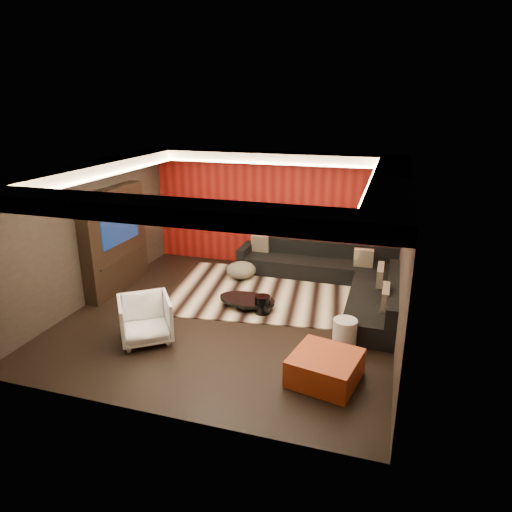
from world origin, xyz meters
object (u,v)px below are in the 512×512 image
(orange_ottoman, at_px, (325,368))
(armchair, at_px, (145,319))
(coffee_table, at_px, (247,303))
(white_side_table, at_px, (345,333))
(sectional_sofa, at_px, (337,279))
(drum_stool, at_px, (262,304))

(orange_ottoman, bearing_deg, armchair, 174.74)
(coffee_table, bearing_deg, white_side_table, -24.77)
(coffee_table, bearing_deg, sectional_sofa, 42.99)
(coffee_table, xyz_separation_m, drum_stool, (0.36, -0.14, 0.08))
(drum_stool, height_order, orange_ottoman, orange_ottoman)
(white_side_table, distance_m, orange_ottoman, 1.07)
(drum_stool, height_order, armchair, armchair)
(sectional_sofa, bearing_deg, drum_stool, -126.97)
(armchair, bearing_deg, coffee_table, 17.18)
(drum_stool, xyz_separation_m, orange_ottoman, (1.49, -1.84, 0.01))
(coffee_table, relative_size, white_side_table, 2.32)
(coffee_table, height_order, sectional_sofa, sectional_sofa)
(drum_stool, height_order, white_side_table, white_side_table)
(orange_ottoman, bearing_deg, white_side_table, 81.40)
(armchair, height_order, sectional_sofa, armchair)
(armchair, xyz_separation_m, sectional_sofa, (2.82, 3.15, -0.13))
(orange_ottoman, bearing_deg, drum_stool, 129.05)
(armchair, distance_m, sectional_sofa, 4.23)
(white_side_table, height_order, sectional_sofa, sectional_sofa)
(coffee_table, bearing_deg, armchair, -126.68)
(drum_stool, bearing_deg, coffee_table, 158.47)
(coffee_table, height_order, drum_stool, drum_stool)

